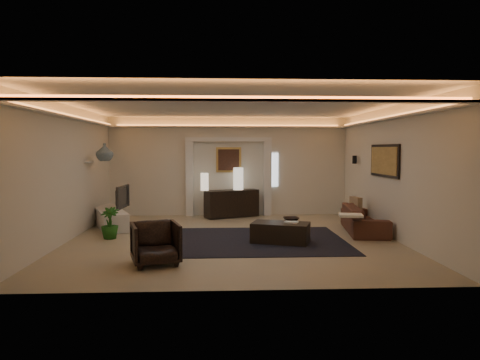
{
  "coord_description": "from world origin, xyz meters",
  "views": [
    {
      "loc": [
        -0.28,
        -9.41,
        1.95
      ],
      "look_at": [
        0.2,
        0.6,
        1.25
      ],
      "focal_mm": 32.6,
      "sensor_mm": 36.0,
      "label": 1
    }
  ],
  "objects_px": {
    "console": "(232,203)",
    "sofa": "(364,219)",
    "armchair": "(155,243)",
    "coffee_table": "(281,233)"
  },
  "relations": [
    {
      "from": "console",
      "to": "coffee_table",
      "type": "distance_m",
      "value": 3.64
    },
    {
      "from": "console",
      "to": "armchair",
      "type": "height_order",
      "value": "console"
    },
    {
      "from": "coffee_table",
      "to": "armchair",
      "type": "bearing_deg",
      "value": -126.78
    },
    {
      "from": "console",
      "to": "armchair",
      "type": "relative_size",
      "value": 1.95
    },
    {
      "from": "sofa",
      "to": "armchair",
      "type": "distance_m",
      "value": 5.27
    },
    {
      "from": "console",
      "to": "armchair",
      "type": "distance_m",
      "value": 5.33
    },
    {
      "from": "console",
      "to": "sofa",
      "type": "bearing_deg",
      "value": -62.12
    },
    {
      "from": "armchair",
      "to": "coffee_table",
      "type": "bearing_deg",
      "value": 17.55
    },
    {
      "from": "console",
      "to": "coffee_table",
      "type": "relative_size",
      "value": 1.32
    },
    {
      "from": "console",
      "to": "sofa",
      "type": "distance_m",
      "value": 3.91
    }
  ]
}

